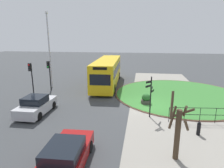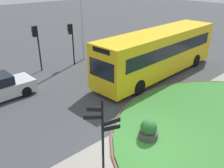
% 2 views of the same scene
% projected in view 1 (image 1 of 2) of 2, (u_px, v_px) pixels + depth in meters
% --- Properties ---
extents(ground, '(120.00, 120.00, 0.00)m').
position_uv_depth(ground, '(148.00, 106.00, 17.10)').
color(ground, '#3D3F42').
extents(sidewalk_paving, '(32.00, 7.58, 0.02)m').
position_uv_depth(sidewalk_paving, '(173.00, 107.00, 16.77)').
color(sidewalk_paving, gray).
rests_on(sidewalk_paving, ground).
extents(grass_island, '(13.32, 13.32, 0.10)m').
position_uv_depth(grass_island, '(179.00, 94.00, 20.34)').
color(grass_island, '#387A33').
rests_on(grass_island, ground).
extents(grass_kerb_ring, '(13.63, 13.63, 0.11)m').
position_uv_depth(grass_kerb_ring, '(179.00, 94.00, 20.34)').
color(grass_kerb_ring, brown).
rests_on(grass_kerb_ring, ground).
extents(signpost_directional, '(1.22, 0.70, 3.21)m').
position_uv_depth(signpost_directional, '(151.00, 94.00, 14.22)').
color(signpost_directional, black).
rests_on(signpost_directional, ground).
extents(bollard_foreground, '(0.23, 0.23, 0.90)m').
position_uv_depth(bollard_foreground, '(199.00, 128.00, 11.87)').
color(bollard_foreground, black).
rests_on(bollard_foreground, ground).
extents(railing_grass_edge, '(0.61, 5.48, 1.16)m').
position_uv_depth(railing_grass_edge, '(208.00, 114.00, 13.47)').
color(railing_grass_edge, black).
rests_on(railing_grass_edge, ground).
extents(bus_yellow, '(11.61, 3.12, 3.28)m').
position_uv_depth(bus_yellow, '(107.00, 71.00, 24.19)').
color(bus_yellow, yellow).
rests_on(bus_yellow, ground).
extents(car_near_lane, '(4.57, 2.00, 1.33)m').
position_uv_depth(car_near_lane, '(65.00, 157.00, 8.74)').
color(car_near_lane, maroon).
rests_on(car_near_lane, ground).
extents(car_far_lane, '(3.98, 1.90, 1.49)m').
position_uv_depth(car_far_lane, '(36.00, 106.00, 15.20)').
color(car_far_lane, '#B7B7BC').
rests_on(car_far_lane, ground).
extents(traffic_light_near, '(0.49, 0.26, 3.52)m').
position_uv_depth(traffic_light_near, '(31.00, 72.00, 18.91)').
color(traffic_light_near, black).
rests_on(traffic_light_near, ground).
extents(traffic_light_far, '(0.49, 0.27, 3.40)m').
position_uv_depth(traffic_light_far, '(49.00, 69.00, 21.47)').
color(traffic_light_far, black).
rests_on(traffic_light_far, ground).
extents(lamppost_tall, '(0.32, 0.32, 8.84)m').
position_uv_depth(lamppost_tall, '(49.00, 48.00, 22.50)').
color(lamppost_tall, '#B7B7BC').
rests_on(lamppost_tall, ground).
extents(planter_near_signpost, '(0.90, 0.90, 1.05)m').
position_uv_depth(planter_near_signpost, '(146.00, 99.00, 17.35)').
color(planter_near_signpost, '#47423D').
rests_on(planter_near_signpost, ground).
extents(street_tree_bare, '(1.37, 1.29, 3.46)m').
position_uv_depth(street_tree_bare, '(178.00, 129.00, 9.29)').
color(street_tree_bare, '#423323').
rests_on(street_tree_bare, ground).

